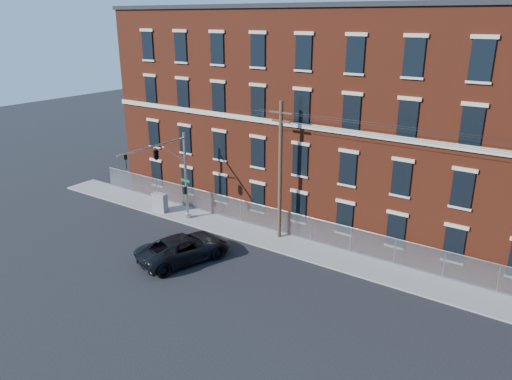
{
  "coord_description": "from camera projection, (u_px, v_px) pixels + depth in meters",
  "views": [
    {
      "loc": [
        19.26,
        -22.38,
        15.38
      ],
      "look_at": [
        1.04,
        4.0,
        4.04
      ],
      "focal_mm": 34.29,
      "sensor_mm": 36.0,
      "label": 1
    }
  ],
  "objects": [
    {
      "name": "utility_cabinet",
      "position": [
        160.0,
        203.0,
        40.49
      ],
      "size": [
        1.31,
        0.76,
        1.55
      ],
      "primitive_type": "cube",
      "rotation": [
        0.0,
        0.0,
        0.12
      ],
      "color": "gray",
      "rests_on": "sidewalk"
    },
    {
      "name": "mill_building",
      "position": [
        463.0,
        126.0,
        34.47
      ],
      "size": [
        55.3,
        14.32,
        16.3
      ],
      "color": "#5F2010",
      "rests_on": "ground"
    },
    {
      "name": "utility_pole_near",
      "position": [
        280.0,
        169.0,
        34.3
      ],
      "size": [
        1.8,
        0.28,
        10.0
      ],
      "color": "#4E3827",
      "rests_on": "ground"
    },
    {
      "name": "sidewalk",
      "position": [
        411.0,
        280.0,
        30.24
      ],
      "size": [
        65.0,
        3.0,
        0.12
      ],
      "primitive_type": "cube",
      "color": "gray",
      "rests_on": "ground"
    },
    {
      "name": "pickup_truck",
      "position": [
        184.0,
        248.0,
        32.53
      ],
      "size": [
        4.78,
        6.92,
        1.76
      ],
      "primitive_type": "imported",
      "rotation": [
        0.0,
        0.0,
        2.82
      ],
      "color": "black",
      "rests_on": "ground"
    },
    {
      "name": "ground",
      "position": [
        210.0,
        260.0,
        32.81
      ],
      "size": [
        140.0,
        140.0,
        0.0
      ],
      "primitive_type": "plane",
      "color": "black",
      "rests_on": "ground"
    },
    {
      "name": "traffic_signal_mast",
      "position": [
        163.0,
        161.0,
        35.92
      ],
      "size": [
        0.9,
        6.75,
        7.0
      ],
      "color": "#9EA0A5",
      "rests_on": "ground"
    },
    {
      "name": "chain_link_fence",
      "position": [
        419.0,
        257.0,
        30.92
      ],
      "size": [
        59.06,
        0.06,
        1.85
      ],
      "color": "#A5A8AD",
      "rests_on": "ground"
    }
  ]
}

